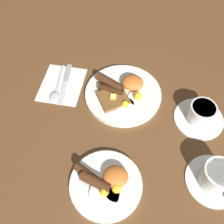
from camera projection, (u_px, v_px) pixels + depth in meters
ground_plane at (123, 95)px, 0.92m from camera, size 3.00×3.00×0.00m
breakfast_plate_near at (123, 93)px, 0.91m from camera, size 0.27×0.27×0.05m
breakfast_plate_far at (106, 184)px, 0.73m from camera, size 0.21×0.21×0.05m
teacup_near at (201, 114)px, 0.84m from camera, size 0.16×0.16×0.07m
teacup_far at (217, 177)px, 0.72m from camera, size 0.16×0.16×0.07m
napkin at (62, 84)px, 0.95m from camera, size 0.16×0.19×0.01m
knife at (66, 81)px, 0.95m from camera, size 0.02×0.19×0.01m
spoon at (56, 93)px, 0.92m from camera, size 0.04×0.18×0.01m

